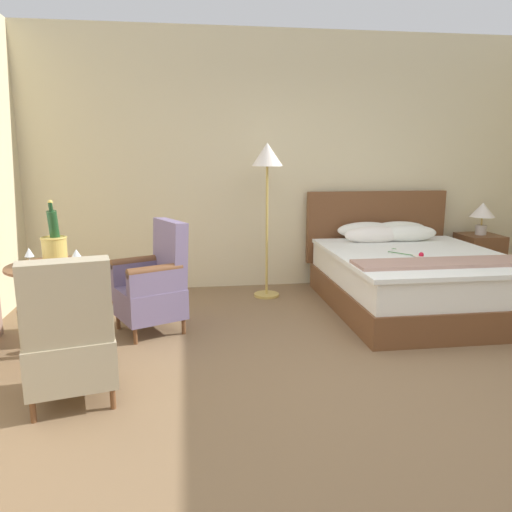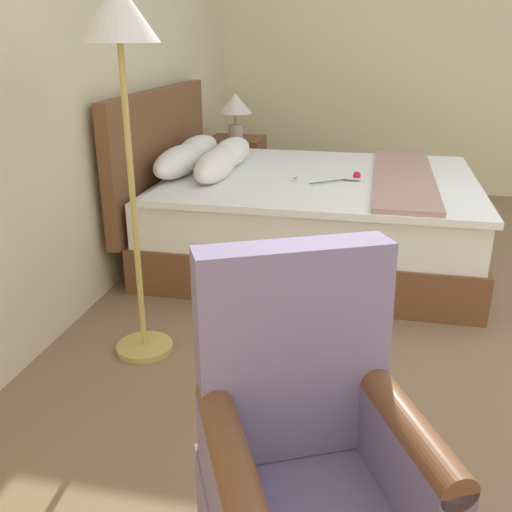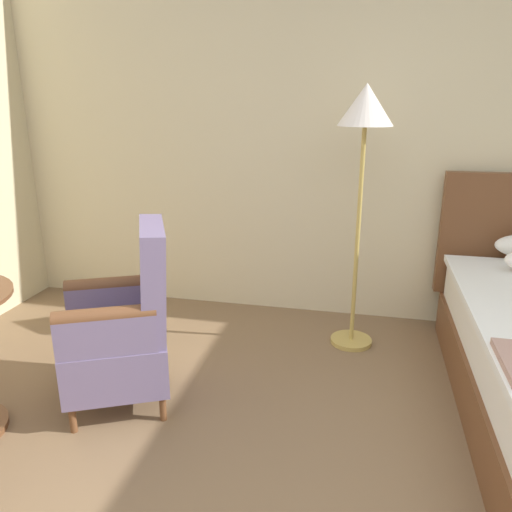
# 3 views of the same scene
# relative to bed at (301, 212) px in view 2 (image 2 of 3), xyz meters

# --- Properties ---
(wall_headboard_side) EXTENTS (6.26, 0.12, 2.96)m
(wall_headboard_side) POSITION_rel_bed_xyz_m (-1.02, 1.14, 1.14)
(wall_headboard_side) COLOR beige
(wall_headboard_side) RESTS_ON ground
(bed) EXTENTS (1.73, 2.17, 1.14)m
(bed) POSITION_rel_bed_xyz_m (0.00, 0.00, 0.00)
(bed) COLOR brown
(bed) RESTS_ON ground
(nightstand) EXTENTS (0.47, 0.48, 0.62)m
(nightstand) POSITION_rel_bed_xyz_m (1.24, 0.77, -0.03)
(nightstand) COLOR brown
(nightstand) RESTS_ON ground
(bedside_lamp) EXTENTS (0.29, 0.29, 0.39)m
(bedside_lamp) POSITION_rel_bed_xyz_m (1.24, 0.77, 0.55)
(bedside_lamp) COLOR #BAAEA6
(bedside_lamp) RESTS_ON nightstand
(floor_lamp_brass) EXTENTS (0.34, 0.34, 1.69)m
(floor_lamp_brass) POSITION_rel_bed_xyz_m (-1.42, 0.59, 1.08)
(floor_lamp_brass) COLOR tan
(floor_lamp_brass) RESTS_ON ground
(armchair_by_window) EXTENTS (0.72, 0.70, 1.00)m
(armchair_by_window) POSITION_rel_bed_xyz_m (-2.59, -0.37, 0.09)
(armchair_by_window) COLOR brown
(armchair_by_window) RESTS_ON ground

